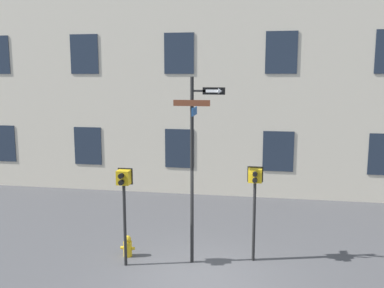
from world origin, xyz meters
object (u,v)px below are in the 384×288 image
(pedestrian_signal_left, at_px, (124,190))
(pedestrian_signal_right, at_px, (255,188))
(street_sign_pole, at_px, (194,157))
(fire_hydrant, at_px, (128,246))

(pedestrian_signal_left, distance_m, pedestrian_signal_right, 3.39)
(pedestrian_signal_left, relative_size, pedestrian_signal_right, 1.01)
(street_sign_pole, relative_size, pedestrian_signal_right, 1.92)
(street_sign_pole, relative_size, pedestrian_signal_left, 1.90)
(pedestrian_signal_left, height_order, pedestrian_signal_right, pedestrian_signal_left)
(pedestrian_signal_left, bearing_deg, street_sign_pole, 15.20)
(pedestrian_signal_right, xyz_separation_m, fire_hydrant, (-3.41, -0.30, -1.73))
(street_sign_pole, height_order, pedestrian_signal_right, street_sign_pole)
(pedestrian_signal_right, relative_size, fire_hydrant, 4.32)
(street_sign_pole, bearing_deg, pedestrian_signal_right, 13.94)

